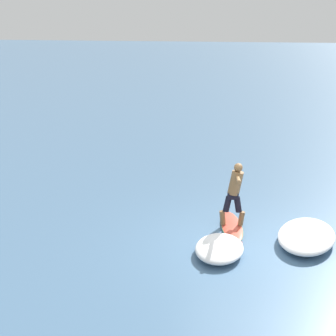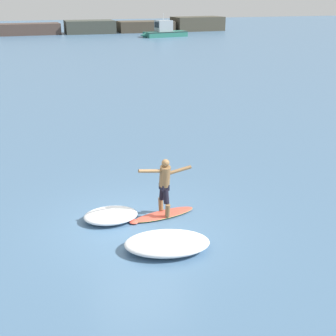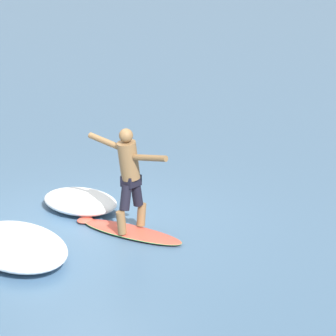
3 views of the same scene
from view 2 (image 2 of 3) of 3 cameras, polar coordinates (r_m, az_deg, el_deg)
The scene contains 7 objects.
ground_plane at distance 12.31m, azimuth -3.54°, elevation -6.88°, with size 200.00×200.00×0.00m, color #456889.
rock_jetty_breakwater at distance 73.16m, azimuth -12.15°, elevation 16.46°, with size 50.81×4.73×2.25m.
surfboard at distance 12.72m, azimuth -0.59°, elevation -5.70°, with size 1.97×0.85×0.21m.
surfer at distance 12.31m, azimuth -0.41°, elevation -1.76°, with size 1.49×0.64×1.58m.
small_boat_offshore at distance 66.57m, azimuth -0.47°, elevation 16.32°, with size 7.09×3.21×3.08m.
wave_foam_at_tail at distance 12.53m, azimuth -6.99°, elevation -5.76°, with size 1.47×1.09×0.29m.
wave_foam_at_nose at distance 11.09m, azimuth -0.12°, elevation -9.15°, with size 2.23×1.65×0.34m.
Camera 2 is at (-2.58, -10.62, 5.67)m, focal length 50.00 mm.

